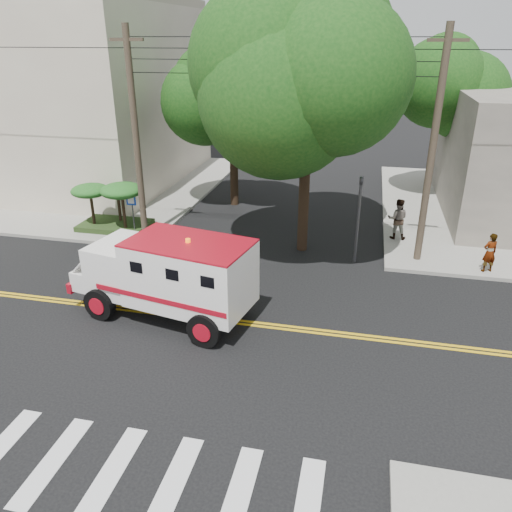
# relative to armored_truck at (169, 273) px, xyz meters

# --- Properties ---
(ground) EXTENTS (100.00, 100.00, 0.00)m
(ground) POSITION_rel_armored_truck_xyz_m (1.94, 0.08, -1.58)
(ground) COLOR black
(ground) RESTS_ON ground
(sidewalk_nw) EXTENTS (17.00, 17.00, 0.15)m
(sidewalk_nw) POSITION_rel_armored_truck_xyz_m (-11.56, 13.58, -1.51)
(sidewalk_nw) COLOR gray
(sidewalk_nw) RESTS_ON ground
(building_left) EXTENTS (16.00, 14.00, 10.00)m
(building_left) POSITION_rel_armored_truck_xyz_m (-13.56, 15.08, 3.57)
(building_left) COLOR #BEAF9C
(building_left) RESTS_ON sidewalk_nw
(utility_pole_left) EXTENTS (0.28, 0.28, 9.00)m
(utility_pole_left) POSITION_rel_armored_truck_xyz_m (-3.66, 6.08, 2.92)
(utility_pole_left) COLOR #382D23
(utility_pole_left) RESTS_ON ground
(utility_pole_right) EXTENTS (0.28, 0.28, 9.00)m
(utility_pole_right) POSITION_rel_armored_truck_xyz_m (8.24, 6.28, 2.92)
(utility_pole_right) COLOR #382D23
(utility_pole_right) RESTS_ON ground
(tree_main) EXTENTS (6.08, 5.70, 9.85)m
(tree_main) POSITION_rel_armored_truck_xyz_m (3.88, 6.29, 5.62)
(tree_main) COLOR black
(tree_main) RESTS_ON ground
(tree_left) EXTENTS (4.48, 4.20, 7.70)m
(tree_left) POSITION_rel_armored_truck_xyz_m (-0.74, 11.86, 4.15)
(tree_left) COLOR black
(tree_left) RESTS_ON ground
(tree_right) EXTENTS (4.80, 4.50, 8.20)m
(tree_right) POSITION_rel_armored_truck_xyz_m (10.79, 15.85, 4.51)
(tree_right) COLOR black
(tree_right) RESTS_ON ground
(traffic_signal) EXTENTS (0.15, 0.18, 3.60)m
(traffic_signal) POSITION_rel_armored_truck_xyz_m (5.74, 5.68, 0.64)
(traffic_signal) COLOR #3F3F42
(traffic_signal) RESTS_ON ground
(accessibility_sign) EXTENTS (0.45, 0.10, 2.02)m
(accessibility_sign) POSITION_rel_armored_truck_xyz_m (-4.26, 6.25, -0.22)
(accessibility_sign) COLOR #3F3F42
(accessibility_sign) RESTS_ON ground
(palm_planter) EXTENTS (3.52, 2.63, 2.36)m
(palm_planter) POSITION_rel_armored_truck_xyz_m (-5.49, 6.70, 0.06)
(palm_planter) COLOR #1E3314
(palm_planter) RESTS_ON sidewalk_nw
(armored_truck) EXTENTS (6.42, 3.40, 2.78)m
(armored_truck) POSITION_rel_armored_truck_xyz_m (0.00, 0.00, 0.00)
(armored_truck) COLOR white
(armored_truck) RESTS_ON ground
(pedestrian_a) EXTENTS (0.68, 0.57, 1.57)m
(pedestrian_a) POSITION_rel_armored_truck_xyz_m (10.78, 5.61, -0.64)
(pedestrian_a) COLOR gray
(pedestrian_a) RESTS_ON sidewalk_ne
(pedestrian_b) EXTENTS (0.91, 0.72, 1.84)m
(pedestrian_b) POSITION_rel_armored_truck_xyz_m (7.44, 8.41, -0.51)
(pedestrian_b) COLOR gray
(pedestrian_b) RESTS_ON sidewalk_ne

